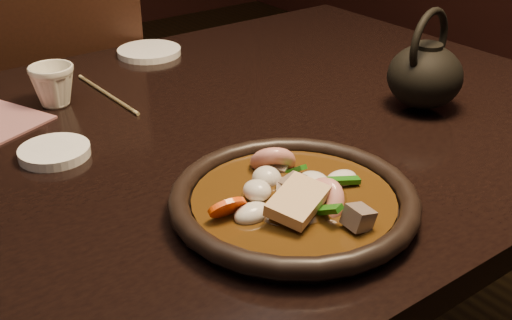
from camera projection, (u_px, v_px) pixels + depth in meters
table at (124, 204)px, 0.92m from camera, size 1.60×0.90×0.75m
chair at (48, 119)px, 1.51m from camera, size 0.61×0.61×1.00m
plate at (294, 201)px, 0.76m from camera, size 0.30×0.30×0.03m
stirfry at (292, 196)px, 0.76m from camera, size 0.21×0.22×0.06m
soy_dish at (54, 152)px, 0.89m from camera, size 0.10×0.10×0.01m
saucer_right at (149, 52)px, 1.28m from camera, size 0.13×0.13×0.01m
tea_cup at (53, 84)px, 1.03m from camera, size 0.09×0.09×0.07m
chopsticks at (107, 94)px, 1.09m from camera, size 0.01×0.21×0.01m
teapot at (425, 73)px, 1.01m from camera, size 0.15×0.12×0.16m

